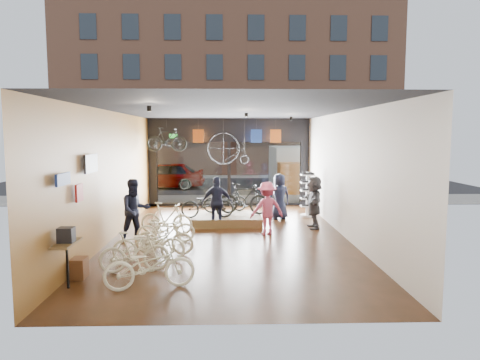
{
  "coord_description": "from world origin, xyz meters",
  "views": [
    {
      "loc": [
        -0.04,
        -12.71,
        3.09
      ],
      "look_at": [
        0.35,
        1.4,
        1.61
      ],
      "focal_mm": 32.0,
      "sensor_mm": 36.0,
      "label": 1
    }
  ],
  "objects_px": {
    "floor_bike_0": "(150,266)",
    "display_bike_mid": "(244,199)",
    "display_bike_right": "(225,200)",
    "sunglasses_rack": "(307,194)",
    "floor_bike_4": "(166,228)",
    "box_truck": "(292,169)",
    "customer_1": "(135,210)",
    "customer_5": "(314,202)",
    "customer_3": "(267,208)",
    "hung_bike": "(167,139)",
    "floor_bike_1": "(135,252)",
    "display_bike_left": "(207,204)",
    "floor_bike_2": "(149,244)",
    "floor_bike_3": "(164,237)",
    "customer_4": "(279,196)",
    "street_car": "(165,175)",
    "floor_bike_5": "(166,218)",
    "display_platform": "(227,219)",
    "penny_farthing": "(230,150)",
    "customer_2": "(217,202)"
  },
  "relations": [
    {
      "from": "floor_bike_0",
      "to": "display_bike_mid",
      "type": "bearing_deg",
      "value": -30.2
    },
    {
      "from": "floor_bike_3",
      "to": "customer_4",
      "type": "relative_size",
      "value": 0.91
    },
    {
      "from": "floor_bike_2",
      "to": "floor_bike_3",
      "type": "distance_m",
      "value": 0.73
    },
    {
      "from": "display_bike_right",
      "to": "floor_bike_5",
      "type": "bearing_deg",
      "value": 124.06
    },
    {
      "from": "floor_bike_4",
      "to": "penny_farthing",
      "type": "relative_size",
      "value": 1.0
    },
    {
      "from": "display_bike_left",
      "to": "customer_5",
      "type": "xyz_separation_m",
      "value": [
        3.55,
        -0.35,
        0.11
      ]
    },
    {
      "from": "customer_4",
      "to": "hung_bike",
      "type": "xyz_separation_m",
      "value": [
        -4.29,
        1.38,
        2.08
      ]
    },
    {
      "from": "display_bike_left",
      "to": "customer_2",
      "type": "relative_size",
      "value": 1.03
    },
    {
      "from": "floor_bike_3",
      "to": "display_bike_mid",
      "type": "bearing_deg",
      "value": -21.48
    },
    {
      "from": "box_truck",
      "to": "floor_bike_0",
      "type": "relative_size",
      "value": 3.39
    },
    {
      "from": "sunglasses_rack",
      "to": "box_truck",
      "type": "bearing_deg",
      "value": 104.15
    },
    {
      "from": "box_truck",
      "to": "display_bike_mid",
      "type": "distance_m",
      "value": 9.28
    },
    {
      "from": "floor_bike_0",
      "to": "floor_bike_5",
      "type": "height_order",
      "value": "floor_bike_5"
    },
    {
      "from": "floor_bike_5",
      "to": "penny_farthing",
      "type": "relative_size",
      "value": 1.02
    },
    {
      "from": "floor_bike_1",
      "to": "floor_bike_5",
      "type": "distance_m",
      "value": 3.74
    },
    {
      "from": "display_platform",
      "to": "customer_3",
      "type": "distance_m",
      "value": 2.24
    },
    {
      "from": "sunglasses_rack",
      "to": "floor_bike_1",
      "type": "bearing_deg",
      "value": -109.69
    },
    {
      "from": "street_car",
      "to": "floor_bike_1",
      "type": "xyz_separation_m",
      "value": [
        1.56,
        -15.24,
        -0.31
      ]
    },
    {
      "from": "box_truck",
      "to": "display_bike_right",
      "type": "bearing_deg",
      "value": -114.12
    },
    {
      "from": "street_car",
      "to": "customer_3",
      "type": "height_order",
      "value": "customer_3"
    },
    {
      "from": "floor_bike_0",
      "to": "floor_bike_2",
      "type": "relative_size",
      "value": 1.04
    },
    {
      "from": "floor_bike_0",
      "to": "customer_3",
      "type": "xyz_separation_m",
      "value": [
        2.79,
        4.66,
        0.35
      ]
    },
    {
      "from": "floor_bike_1",
      "to": "display_bike_left",
      "type": "distance_m",
      "value": 5.04
    },
    {
      "from": "display_bike_right",
      "to": "customer_1",
      "type": "xyz_separation_m",
      "value": [
        -2.6,
        -3.07,
        0.18
      ]
    },
    {
      "from": "street_car",
      "to": "customer_5",
      "type": "height_order",
      "value": "customer_5"
    },
    {
      "from": "customer_3",
      "to": "hung_bike",
      "type": "xyz_separation_m",
      "value": [
        -3.61,
        3.84,
        2.1
      ]
    },
    {
      "from": "display_bike_right",
      "to": "sunglasses_rack",
      "type": "xyz_separation_m",
      "value": [
        3.1,
        0.5,
        0.13
      ]
    },
    {
      "from": "floor_bike_0",
      "to": "customer_4",
      "type": "distance_m",
      "value": 7.93
    },
    {
      "from": "floor_bike_2",
      "to": "customer_5",
      "type": "distance_m",
      "value": 6.07
    },
    {
      "from": "customer_5",
      "to": "sunglasses_rack",
      "type": "relative_size",
      "value": 1.02
    },
    {
      "from": "floor_bike_4",
      "to": "box_truck",
      "type": "bearing_deg",
      "value": -37.44
    },
    {
      "from": "sunglasses_rack",
      "to": "hung_bike",
      "type": "bearing_deg",
      "value": -171.56
    },
    {
      "from": "floor_bike_2",
      "to": "hung_bike",
      "type": "distance_m",
      "value": 7.12
    },
    {
      "from": "floor_bike_1",
      "to": "display_platform",
      "type": "bearing_deg",
      "value": -31.98
    },
    {
      "from": "display_bike_mid",
      "to": "sunglasses_rack",
      "type": "bearing_deg",
      "value": -56.15
    },
    {
      "from": "display_bike_left",
      "to": "street_car",
      "type": "bearing_deg",
      "value": 10.2
    },
    {
      "from": "floor_bike_1",
      "to": "display_bike_left",
      "type": "height_order",
      "value": "display_bike_left"
    },
    {
      "from": "customer_5",
      "to": "sunglasses_rack",
      "type": "height_order",
      "value": "customer_5"
    },
    {
      "from": "display_bike_left",
      "to": "floor_bike_2",
      "type": "bearing_deg",
      "value": 157.33
    },
    {
      "from": "customer_4",
      "to": "display_platform",
      "type": "bearing_deg",
      "value": 4.46
    },
    {
      "from": "customer_4",
      "to": "hung_bike",
      "type": "relative_size",
      "value": 1.07
    },
    {
      "from": "display_bike_left",
      "to": "hung_bike",
      "type": "bearing_deg",
      "value": 27.39
    },
    {
      "from": "customer_1",
      "to": "customer_5",
      "type": "relative_size",
      "value": 1.04
    },
    {
      "from": "box_truck",
      "to": "penny_farthing",
      "type": "height_order",
      "value": "penny_farthing"
    },
    {
      "from": "floor_bike_2",
      "to": "display_platform",
      "type": "distance_m",
      "value": 4.94
    },
    {
      "from": "customer_1",
      "to": "penny_farthing",
      "type": "relative_size",
      "value": 1.11
    },
    {
      "from": "floor_bike_3",
      "to": "penny_farthing",
      "type": "relative_size",
      "value": 0.93
    },
    {
      "from": "floor_bike_3",
      "to": "sunglasses_rack",
      "type": "height_order",
      "value": "sunglasses_rack"
    },
    {
      "from": "customer_2",
      "to": "box_truck",
      "type": "bearing_deg",
      "value": -109.9
    },
    {
      "from": "floor_bike_2",
      "to": "customer_3",
      "type": "distance_m",
      "value": 4.24
    }
  ]
}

